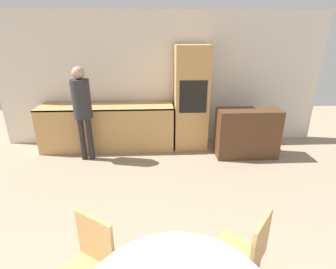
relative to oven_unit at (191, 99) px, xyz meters
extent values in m
cube|color=silver|center=(-0.55, 0.34, 0.30)|extent=(6.49, 0.05, 2.60)
cube|color=tan|center=(-1.65, -0.01, -0.56)|extent=(2.58, 0.60, 0.88)
cube|color=black|center=(-1.65, -0.01, -0.13)|extent=(2.58, 0.60, 0.03)
cube|color=tan|center=(0.00, 0.00, 0.00)|extent=(0.63, 0.58, 2.00)
cube|color=black|center=(0.00, -0.29, 0.10)|extent=(0.51, 0.01, 0.60)
cube|color=#51331E|center=(1.00, -0.52, -0.54)|extent=(1.13, 0.45, 0.91)
cube|color=tan|center=(-1.20, -3.30, -0.33)|extent=(0.33, 0.24, 0.43)
cylinder|color=tan|center=(-0.06, -3.05, -0.78)|extent=(0.04, 0.04, 0.44)
cylinder|color=tan|center=(0.19, -3.26, -0.78)|extent=(0.04, 0.04, 0.44)
cube|color=tan|center=(-0.04, -3.28, -0.55)|extent=(0.56, 0.56, 0.02)
cube|color=tan|center=(0.10, -3.40, -0.33)|extent=(0.27, 0.31, 0.43)
cylinder|color=#262628|center=(-2.03, -0.50, -0.60)|extent=(0.10, 0.10, 0.80)
cylinder|color=#262628|center=(-1.89, -0.50, -0.60)|extent=(0.10, 0.10, 0.80)
cylinder|color=#2D2D33|center=(-1.96, -0.50, 0.14)|extent=(0.32, 0.32, 0.67)
sphere|color=tan|center=(-1.96, -0.50, 0.58)|extent=(0.21, 0.21, 0.21)
camera|label=1|loc=(-0.71, -4.96, 1.21)|focal=28.00mm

